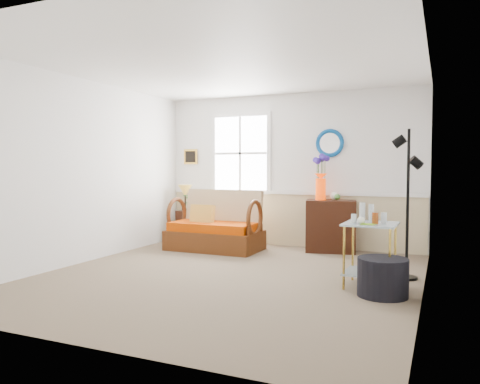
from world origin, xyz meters
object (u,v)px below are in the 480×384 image
at_px(side_table, 370,255).
at_px(lamp_stand, 188,226).
at_px(floor_lamp, 408,204).
at_px(ottoman, 383,277).
at_px(cabinet, 331,226).
at_px(loveseat, 215,220).

bearing_deg(side_table, lamp_stand, 149.74).
relative_size(side_table, floor_lamp, 0.40).
bearing_deg(lamp_stand, ottoman, -32.87).
bearing_deg(side_table, cabinet, 113.69).
relative_size(loveseat, cabinet, 1.80).
relative_size(floor_lamp, ottoman, 3.46).
relative_size(loveseat, side_table, 2.05).
xyz_separation_m(side_table, floor_lamp, (0.35, 0.57, 0.54)).
bearing_deg(ottoman, side_table, 117.76).
xyz_separation_m(loveseat, side_table, (2.68, -1.44, -0.12)).
bearing_deg(lamp_stand, cabinet, -0.47).
bearing_deg(loveseat, lamp_stand, 144.71).
bearing_deg(ottoman, lamp_stand, 147.13).
xyz_separation_m(loveseat, cabinet, (1.78, 0.61, -0.07)).
relative_size(lamp_stand, cabinet, 0.68).
bearing_deg(floor_lamp, side_table, -119.73).
height_order(side_table, floor_lamp, floor_lamp).
height_order(cabinet, floor_lamp, floor_lamp).
xyz_separation_m(cabinet, ottoman, (1.08, -2.39, -0.21)).
relative_size(side_table, ottoman, 1.39).
xyz_separation_m(cabinet, side_table, (0.90, -2.05, -0.05)).
relative_size(loveseat, floor_lamp, 0.82).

